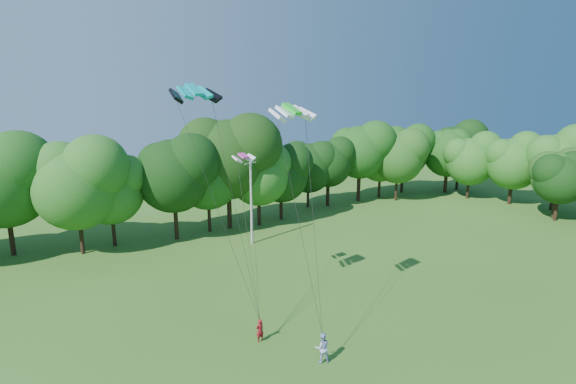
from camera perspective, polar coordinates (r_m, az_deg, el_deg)
utility_pole at (r=47.39m, az=-4.70°, el=-1.27°), size 1.66×0.81×8.95m
kite_flyer_left at (r=30.73m, az=-3.60°, el=-17.12°), size 0.62×0.45×1.57m
kite_flyer_right at (r=28.72m, az=4.36°, el=-19.09°), size 1.12×1.01×1.90m
kite_teal at (r=29.04m, az=-11.86°, el=12.60°), size 3.30×1.89×0.79m
kite_green at (r=28.44m, az=0.48°, el=10.50°), size 3.25×1.94×0.74m
kite_pink at (r=34.00m, az=-5.68°, el=4.60°), size 1.83×1.08×0.38m
tree_back_center at (r=52.26m, az=-7.68°, el=5.22°), size 10.20×10.20×14.84m
tree_back_east at (r=67.54m, az=13.84°, el=5.11°), size 8.18×8.18×11.90m
tree_flank_east at (r=65.70m, az=31.23°, el=2.46°), size 7.01×7.01×10.19m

